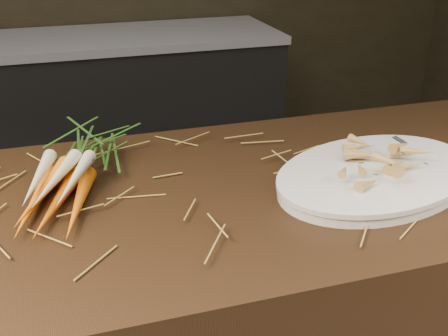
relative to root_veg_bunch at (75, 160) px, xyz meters
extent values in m
cube|color=black|center=(0.21, 1.74, -0.54)|extent=(1.80, 0.60, 0.80)
cube|color=#99999E|center=(0.21, 1.74, -0.12)|extent=(1.82, 0.62, 0.04)
cone|color=#EE6B00|center=(-0.08, -0.12, -0.03)|extent=(0.10, 0.25, 0.03)
cone|color=#EE6B00|center=(-0.04, -0.13, -0.03)|extent=(0.12, 0.25, 0.03)
cone|color=#EE6B00|center=(-0.01, -0.14, -0.03)|extent=(0.09, 0.26, 0.03)
cone|color=#EE6B00|center=(-0.07, -0.13, 0.00)|extent=(0.13, 0.25, 0.03)
cone|color=beige|center=(-0.07, -0.11, 0.02)|extent=(0.08, 0.24, 0.04)
cone|color=beige|center=(-0.04, -0.13, 0.02)|extent=(0.11, 0.23, 0.04)
cone|color=beige|center=(-0.01, -0.13, 0.02)|extent=(0.10, 0.23, 0.04)
ellipsoid|color=#31671B|center=(0.03, 0.08, 0.00)|extent=(0.22, 0.26, 0.08)
cube|color=silver|center=(0.74, -0.17, -0.02)|extent=(0.02, 0.18, 0.00)
camera|label=1|loc=(-0.02, -1.09, 0.47)|focal=45.00mm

